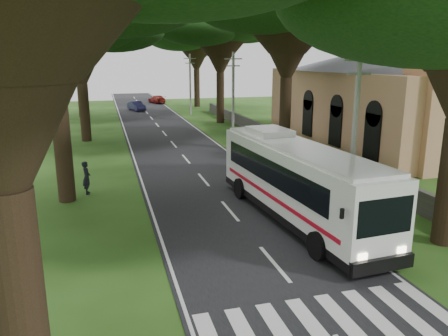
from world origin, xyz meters
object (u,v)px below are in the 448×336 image
distant_car_b (136,106)px  distant_car_c (157,99)px  church (384,88)px  pedestrian (87,178)px  pole_near (355,131)px  pole_far (190,83)px  coach_bus (296,180)px  pole_mid (233,96)px

distant_car_b → distant_car_c: 10.84m
church → distant_car_c: bearing=109.8°
distant_car_c → distant_car_b: bearing=53.2°
church → pedestrian: (-24.84, -8.55, -3.97)m
pole_near → pole_far: same height
church → distant_car_c: size_ratio=5.39×
pole_far → pedestrian: bearing=-110.7°
coach_bus → distant_car_b: size_ratio=3.07×
distant_car_b → church: bearing=-76.2°
pole_near → pole_mid: 20.00m
church → pole_far: (-12.36, 24.45, -0.73)m
pedestrian → church: bearing=-72.4°
church → coach_bus: 21.80m
pole_near → coach_bus: 3.59m
pole_far → church: bearing=-63.2°
pole_near → pedestrian: 14.67m
distant_car_b → pedestrian: 40.26m
coach_bus → pedestrian: coach_bus is taller
pole_far → pole_mid: bearing=-90.0°
church → coach_bus: size_ratio=1.93×
pole_mid → pedestrian: (-12.48, -13.00, -3.24)m
church → pole_far: church is taller
pole_mid → church: bearing=-19.8°
church → pole_mid: 13.16m
pedestrian → pole_near: bearing=-120.7°
pole_mid → coach_bus: (-2.80, -19.83, -2.23)m
church → coach_bus: (-15.17, -15.37, -2.96)m
coach_bus → pole_far: bearing=81.7°
coach_bus → distant_car_c: size_ratio=2.80×
pole_mid → pole_far: 20.00m
church → pole_near: 19.88m
pedestrian → pole_far: bearing=-22.1°
pole_far → pedestrian: (-12.48, -33.00, -3.24)m
pole_mid → distant_car_b: 27.88m
distant_car_b → distant_car_c: (4.19, 9.99, -0.02)m
church → distant_car_b: size_ratio=5.92×
coach_bus → distant_car_b: 46.84m
distant_car_b → distant_car_c: size_ratio=0.91×
distant_car_c → pedestrian: size_ratio=2.36×
pole_near → church: bearing=51.5°
distant_car_c → pole_far: bearing=84.4°
church → pole_mid: church is taller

